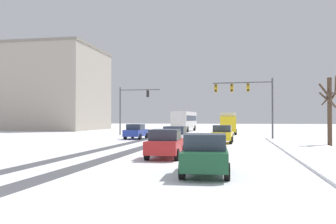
{
  "coord_description": "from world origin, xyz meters",
  "views": [
    {
      "loc": [
        5.95,
        -7.97,
        2.22
      ],
      "look_at": [
        0.0,
        23.96,
        2.8
      ],
      "focal_mm": 39.44,
      "sensor_mm": 36.0,
      "label": 1
    }
  ],
  "objects_px": {
    "bus_oncoming": "(185,120)",
    "car_red_fourth": "(165,144)",
    "traffic_signal_far_left": "(131,102)",
    "box_truck_delivery": "(228,123)",
    "traffic_signal_near_right": "(248,95)",
    "car_dark_green_fifth": "(205,154)",
    "bare_tree_sidewalk_mid": "(330,108)",
    "office_building_far_left_block": "(50,89)",
    "car_blue_lead": "(136,131)",
    "car_yellow_cab_second": "(222,134)",
    "car_white_third": "(175,137)"
  },
  "relations": [
    {
      "from": "traffic_signal_far_left",
      "to": "car_blue_lead",
      "type": "bearing_deg",
      "value": -70.5
    },
    {
      "from": "car_yellow_cab_second",
      "to": "office_building_far_left_block",
      "type": "height_order",
      "value": "office_building_far_left_block"
    },
    {
      "from": "car_red_fourth",
      "to": "bus_oncoming",
      "type": "xyz_separation_m",
      "value": [
        -4.93,
        42.94,
        1.18
      ]
    },
    {
      "from": "box_truck_delivery",
      "to": "office_building_far_left_block",
      "type": "bearing_deg",
      "value": 157.81
    },
    {
      "from": "traffic_signal_near_right",
      "to": "car_blue_lead",
      "type": "bearing_deg",
      "value": -172.23
    },
    {
      "from": "car_yellow_cab_second",
      "to": "car_white_third",
      "type": "bearing_deg",
      "value": -122.74
    },
    {
      "from": "car_red_fourth",
      "to": "traffic_signal_near_right",
      "type": "bearing_deg",
      "value": 75.58
    },
    {
      "from": "traffic_signal_far_left",
      "to": "bus_oncoming",
      "type": "height_order",
      "value": "traffic_signal_far_left"
    },
    {
      "from": "traffic_signal_far_left",
      "to": "car_dark_green_fifth",
      "type": "xyz_separation_m",
      "value": [
        12.89,
        -33.6,
        -3.59
      ]
    },
    {
      "from": "traffic_signal_near_right",
      "to": "car_yellow_cab_second",
      "type": "relative_size",
      "value": 1.57
    },
    {
      "from": "car_white_third",
      "to": "bus_oncoming",
      "type": "relative_size",
      "value": 0.37
    },
    {
      "from": "bare_tree_sidewalk_mid",
      "to": "car_white_third",
      "type": "bearing_deg",
      "value": -165.5
    },
    {
      "from": "box_truck_delivery",
      "to": "bare_tree_sidewalk_mid",
      "type": "height_order",
      "value": "bare_tree_sidewalk_mid"
    },
    {
      "from": "car_white_third",
      "to": "car_red_fourth",
      "type": "height_order",
      "value": "same"
    },
    {
      "from": "traffic_signal_near_right",
      "to": "office_building_far_left_block",
      "type": "xyz_separation_m",
      "value": [
        -37.61,
        27.12,
        3.29
      ]
    },
    {
      "from": "traffic_signal_far_left",
      "to": "car_blue_lead",
      "type": "relative_size",
      "value": 1.57
    },
    {
      "from": "car_dark_green_fifth",
      "to": "office_building_far_left_block",
      "type": "distance_m",
      "value": 63.97
    },
    {
      "from": "traffic_signal_near_right",
      "to": "car_red_fourth",
      "type": "height_order",
      "value": "traffic_signal_near_right"
    },
    {
      "from": "car_dark_green_fifth",
      "to": "traffic_signal_far_left",
      "type": "bearing_deg",
      "value": 110.98
    },
    {
      "from": "car_blue_lead",
      "to": "car_red_fourth",
      "type": "distance_m",
      "value": 19.6
    },
    {
      "from": "traffic_signal_far_left",
      "to": "car_yellow_cab_second",
      "type": "xyz_separation_m",
      "value": [
        12.82,
        -14.41,
        -3.59
      ]
    },
    {
      "from": "car_dark_green_fifth",
      "to": "bus_oncoming",
      "type": "relative_size",
      "value": 0.38
    },
    {
      "from": "car_blue_lead",
      "to": "car_dark_green_fifth",
      "type": "distance_m",
      "value": 25.99
    },
    {
      "from": "car_blue_lead",
      "to": "car_dark_green_fifth",
      "type": "xyz_separation_m",
      "value": [
        9.55,
        -24.17,
        0.0
      ]
    },
    {
      "from": "car_red_fourth",
      "to": "traffic_signal_far_left",
      "type": "bearing_deg",
      "value": 110.07
    },
    {
      "from": "bus_oncoming",
      "to": "car_blue_lead",
      "type": "bearing_deg",
      "value": -94.4
    },
    {
      "from": "car_white_third",
      "to": "office_building_far_left_block",
      "type": "xyz_separation_m",
      "value": [
        -31.71,
        39.06,
        7.27
      ]
    },
    {
      "from": "traffic_signal_far_left",
      "to": "car_blue_lead",
      "type": "distance_m",
      "value": 10.63
    },
    {
      "from": "box_truck_delivery",
      "to": "office_building_far_left_block",
      "type": "distance_m",
      "value": 38.56
    },
    {
      "from": "car_white_third",
      "to": "car_red_fourth",
      "type": "xyz_separation_m",
      "value": [
        0.76,
        -8.07,
        0.0
      ]
    },
    {
      "from": "traffic_signal_near_right",
      "to": "bus_oncoming",
      "type": "relative_size",
      "value": 0.59
    },
    {
      "from": "bus_oncoming",
      "to": "office_building_far_left_block",
      "type": "bearing_deg",
      "value": 171.34
    },
    {
      "from": "car_blue_lead",
      "to": "box_truck_delivery",
      "type": "bearing_deg",
      "value": 56.43
    },
    {
      "from": "traffic_signal_far_left",
      "to": "car_yellow_cab_second",
      "type": "relative_size",
      "value": 1.57
    },
    {
      "from": "bus_oncoming",
      "to": "car_red_fourth",
      "type": "bearing_deg",
      "value": -83.45
    },
    {
      "from": "car_white_third",
      "to": "office_building_far_left_block",
      "type": "bearing_deg",
      "value": 129.06
    },
    {
      "from": "traffic_signal_far_left",
      "to": "box_truck_delivery",
      "type": "xyz_separation_m",
      "value": [
        12.9,
        4.96,
        -2.77
      ]
    },
    {
      "from": "bare_tree_sidewalk_mid",
      "to": "office_building_far_left_block",
      "type": "relative_size",
      "value": 0.29
    },
    {
      "from": "car_dark_green_fifth",
      "to": "bare_tree_sidewalk_mid",
      "type": "distance_m",
      "value": 19.16
    },
    {
      "from": "bare_tree_sidewalk_mid",
      "to": "bus_oncoming",
      "type": "bearing_deg",
      "value": 117.09
    },
    {
      "from": "car_yellow_cab_second",
      "to": "bare_tree_sidewalk_mid",
      "type": "bearing_deg",
      "value": -14.33
    },
    {
      "from": "box_truck_delivery",
      "to": "office_building_far_left_block",
      "type": "relative_size",
      "value": 0.38
    },
    {
      "from": "bus_oncoming",
      "to": "bare_tree_sidewalk_mid",
      "type": "xyz_separation_m",
      "value": [
        16.24,
        -31.75,
        1.08
      ]
    },
    {
      "from": "car_white_third",
      "to": "car_dark_green_fifth",
      "type": "distance_m",
      "value": 14.29
    },
    {
      "from": "traffic_signal_far_left",
      "to": "car_dark_green_fifth",
      "type": "distance_m",
      "value": 36.17
    },
    {
      "from": "car_white_third",
      "to": "bare_tree_sidewalk_mid",
      "type": "bearing_deg",
      "value": 14.5
    },
    {
      "from": "traffic_signal_near_right",
      "to": "car_dark_green_fifth",
      "type": "xyz_separation_m",
      "value": [
        -2.42,
        -25.8,
        -3.98
      ]
    },
    {
      "from": "car_dark_green_fifth",
      "to": "car_blue_lead",
      "type": "bearing_deg",
      "value": 111.56
    },
    {
      "from": "bus_oncoming",
      "to": "bare_tree_sidewalk_mid",
      "type": "distance_m",
      "value": 35.68
    },
    {
      "from": "car_red_fourth",
      "to": "box_truck_delivery",
      "type": "bearing_deg",
      "value": 85.23
    }
  ]
}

